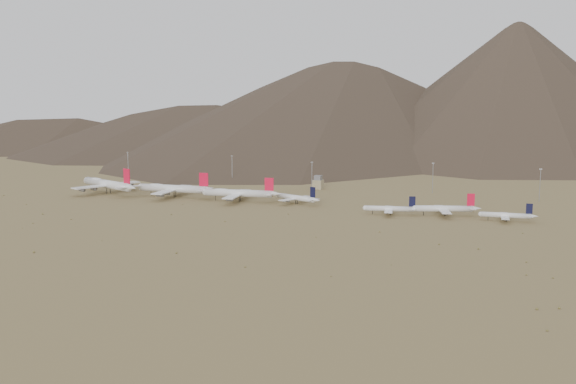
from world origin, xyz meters
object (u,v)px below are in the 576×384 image
at_px(narrowbody_b, 391,209).
at_px(control_tower, 318,183).
at_px(widebody_west, 108,184).
at_px(narrowbody_a, 297,198).
at_px(widebody_centre, 174,188).
at_px(widebody_east, 239,193).

xyz_separation_m(narrowbody_b, control_tower, (-89.38, 97.67, 1.06)).
bearing_deg(control_tower, widebody_west, -148.69).
height_order(narrowbody_a, control_tower, narrowbody_a).
relative_size(widebody_west, narrowbody_a, 1.77).
bearing_deg(widebody_centre, narrowbody_b, -8.51).
bearing_deg(widebody_east, widebody_west, 172.26).
bearing_deg(widebody_east, narrowbody_a, -2.07).
distance_m(widebody_east, control_tower, 93.66).
distance_m(widebody_west, widebody_centre, 62.75).
distance_m(widebody_centre, widebody_east, 57.81).
bearing_deg(widebody_west, narrowbody_a, 24.88).
xyz_separation_m(widebody_centre, widebody_east, (57.77, 1.87, -0.58)).
bearing_deg(narrowbody_b, control_tower, 118.74).
relative_size(widebody_centre, widebody_east, 1.10).
height_order(narrowbody_a, narrowbody_b, narrowbody_a).
bearing_deg(narrowbody_a, widebody_east, -152.27).
distance_m(narrowbody_a, narrowbody_b, 78.36).
relative_size(narrowbody_b, control_tower, 3.26).
relative_size(widebody_west, widebody_east, 1.17).
distance_m(widebody_east, narrowbody_b, 122.84).
height_order(widebody_west, widebody_centre, widebody_west).
bearing_deg(widebody_east, narrowbody_b, -15.12).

